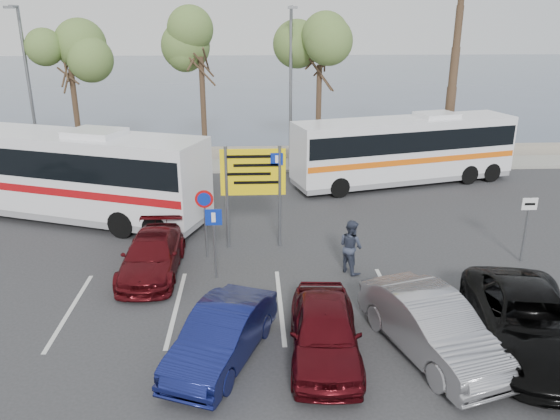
{
  "coord_description": "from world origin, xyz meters",
  "views": [
    {
      "loc": [
        0.98,
        -14.52,
        7.62
      ],
      "look_at": [
        1.9,
        3.0,
        1.4
      ],
      "focal_mm": 35.0,
      "sensor_mm": 36.0,
      "label": 1
    }
  ],
  "objects_px": {
    "coach_bus_right": "(404,152)",
    "pedestrian_far": "(351,246)",
    "car_blue": "(222,335)",
    "car_maroon": "(152,255)",
    "street_lamp_right": "(291,81)",
    "coach_bus_left": "(62,177)",
    "car_red": "(325,331)",
    "suv_black": "(529,322)",
    "direction_sign": "(253,180)",
    "street_lamp_left": "(28,82)",
    "car_silver_b": "(431,326)"
  },
  "relations": [
    {
      "from": "coach_bus_right",
      "to": "pedestrian_far",
      "type": "distance_m",
      "value": 10.41
    },
    {
      "from": "coach_bus_right",
      "to": "car_blue",
      "type": "relative_size",
      "value": 2.78
    },
    {
      "from": "car_blue",
      "to": "car_maroon",
      "type": "relative_size",
      "value": 0.94
    },
    {
      "from": "car_maroon",
      "to": "pedestrian_far",
      "type": "distance_m",
      "value": 6.21
    },
    {
      "from": "car_maroon",
      "to": "coach_bus_right",
      "type": "bearing_deg",
      "value": 42.3
    },
    {
      "from": "pedestrian_far",
      "to": "street_lamp_right",
      "type": "bearing_deg",
      "value": -28.43
    },
    {
      "from": "coach_bus_left",
      "to": "car_maroon",
      "type": "relative_size",
      "value": 2.83
    },
    {
      "from": "car_red",
      "to": "car_blue",
      "type": "bearing_deg",
      "value": -175.75
    },
    {
      "from": "coach_bus_left",
      "to": "coach_bus_right",
      "type": "distance_m",
      "value": 15.24
    },
    {
      "from": "car_maroon",
      "to": "coach_bus_left",
      "type": "bearing_deg",
      "value": 129.78
    },
    {
      "from": "coach_bus_left",
      "to": "coach_bus_right",
      "type": "height_order",
      "value": "coach_bus_left"
    },
    {
      "from": "coach_bus_left",
      "to": "suv_black",
      "type": "xyz_separation_m",
      "value": [
        14.04,
        -9.93,
        -0.98
      ]
    },
    {
      "from": "car_blue",
      "to": "direction_sign",
      "type": "bearing_deg",
      "value": 104.79
    },
    {
      "from": "car_red",
      "to": "street_lamp_left",
      "type": "bearing_deg",
      "value": 130.78
    },
    {
      "from": "coach_bus_right",
      "to": "car_maroon",
      "type": "height_order",
      "value": "coach_bus_right"
    },
    {
      "from": "street_lamp_left",
      "to": "direction_sign",
      "type": "relative_size",
      "value": 2.23
    },
    {
      "from": "car_maroon",
      "to": "car_blue",
      "type": "bearing_deg",
      "value": -62.5
    },
    {
      "from": "street_lamp_right",
      "to": "suv_black",
      "type": "height_order",
      "value": "street_lamp_right"
    },
    {
      "from": "pedestrian_far",
      "to": "car_silver_b",
      "type": "bearing_deg",
      "value": 161.08
    },
    {
      "from": "direction_sign",
      "to": "coach_bus_right",
      "type": "distance_m",
      "value": 10.29
    },
    {
      "from": "pedestrian_far",
      "to": "car_maroon",
      "type": "bearing_deg",
      "value": 54.9
    },
    {
      "from": "street_lamp_right",
      "to": "coach_bus_left",
      "type": "height_order",
      "value": "street_lamp_right"
    },
    {
      "from": "car_red",
      "to": "car_silver_b",
      "type": "height_order",
      "value": "car_silver_b"
    },
    {
      "from": "street_lamp_left",
      "to": "direction_sign",
      "type": "height_order",
      "value": "street_lamp_left"
    },
    {
      "from": "direction_sign",
      "to": "street_lamp_left",
      "type": "bearing_deg",
      "value": 136.83
    },
    {
      "from": "street_lamp_right",
      "to": "car_blue",
      "type": "distance_m",
      "value": 17.69
    },
    {
      "from": "street_lamp_right",
      "to": "car_red",
      "type": "bearing_deg",
      "value": -91.32
    },
    {
      "from": "car_red",
      "to": "car_maroon",
      "type": "bearing_deg",
      "value": 139.72
    },
    {
      "from": "coach_bus_right",
      "to": "pedestrian_far",
      "type": "relative_size",
      "value": 6.35
    },
    {
      "from": "car_maroon",
      "to": "suv_black",
      "type": "height_order",
      "value": "suv_black"
    },
    {
      "from": "direction_sign",
      "to": "car_maroon",
      "type": "relative_size",
      "value": 0.86
    },
    {
      "from": "coach_bus_left",
      "to": "car_maroon",
      "type": "distance_m",
      "value": 6.9
    },
    {
      "from": "car_blue",
      "to": "coach_bus_right",
      "type": "bearing_deg",
      "value": 81.83
    },
    {
      "from": "coach_bus_left",
      "to": "car_blue",
      "type": "xyz_separation_m",
      "value": [
        6.71,
        -10.0,
        -1.05
      ]
    },
    {
      "from": "coach_bus_left",
      "to": "car_silver_b",
      "type": "xyz_separation_m",
      "value": [
        11.64,
        -10.0,
        -0.97
      ]
    },
    {
      "from": "street_lamp_right",
      "to": "car_silver_b",
      "type": "height_order",
      "value": "street_lamp_right"
    },
    {
      "from": "car_blue",
      "to": "car_red",
      "type": "relative_size",
      "value": 0.98
    },
    {
      "from": "car_blue",
      "to": "car_red",
      "type": "bearing_deg",
      "value": 21.57
    },
    {
      "from": "coach_bus_right",
      "to": "car_blue",
      "type": "distance_m",
      "value": 16.15
    },
    {
      "from": "car_maroon",
      "to": "street_lamp_right",
      "type": "bearing_deg",
      "value": 67.67
    },
    {
      "from": "car_red",
      "to": "street_lamp_right",
      "type": "bearing_deg",
      "value": 92.93
    },
    {
      "from": "coach_bus_left",
      "to": "pedestrian_far",
      "type": "height_order",
      "value": "coach_bus_left"
    },
    {
      "from": "direction_sign",
      "to": "car_blue",
      "type": "xyz_separation_m",
      "value": [
        -0.8,
        -6.7,
        -1.78
      ]
    },
    {
      "from": "car_maroon",
      "to": "car_red",
      "type": "xyz_separation_m",
      "value": [
        4.8,
        -4.72,
        0.07
      ]
    },
    {
      "from": "car_maroon",
      "to": "pedestrian_far",
      "type": "xyz_separation_m",
      "value": [
        6.2,
        -0.22,
        0.25
      ]
    },
    {
      "from": "street_lamp_left",
      "to": "car_silver_b",
      "type": "relative_size",
      "value": 1.8
    },
    {
      "from": "car_silver_b",
      "to": "pedestrian_far",
      "type": "bearing_deg",
      "value": 86.69
    },
    {
      "from": "coach_bus_right",
      "to": "suv_black",
      "type": "bearing_deg",
      "value": -92.72
    },
    {
      "from": "street_lamp_right",
      "to": "direction_sign",
      "type": "xyz_separation_m",
      "value": [
        -2.0,
        -10.32,
        -2.17
      ]
    },
    {
      "from": "coach_bus_left",
      "to": "coach_bus_right",
      "type": "bearing_deg",
      "value": 15.22
    }
  ]
}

